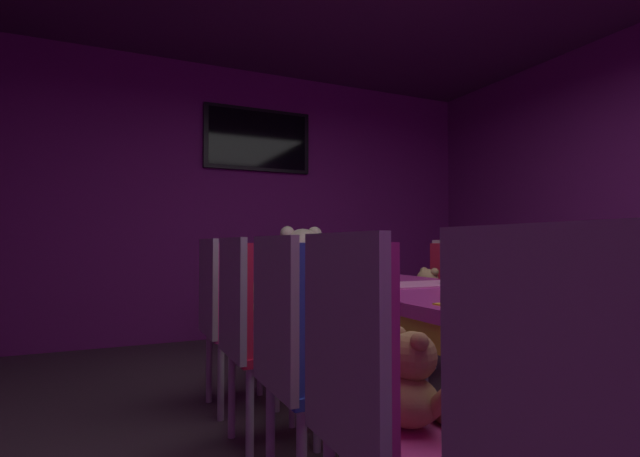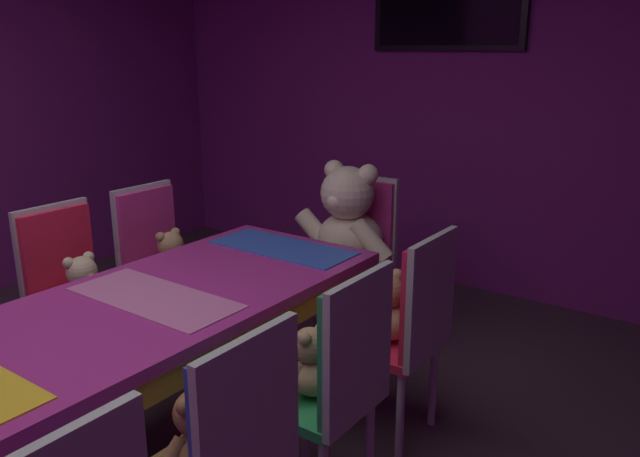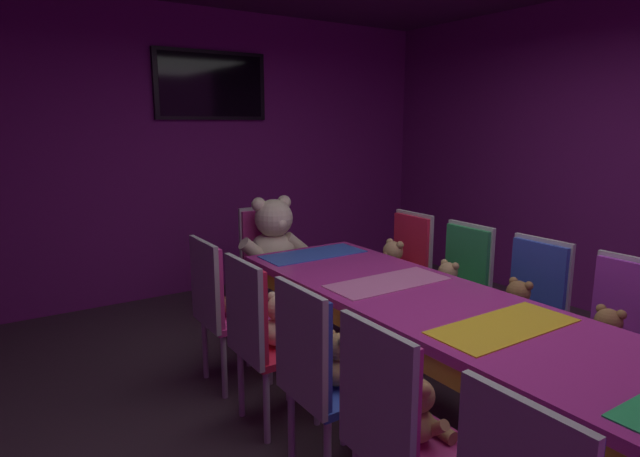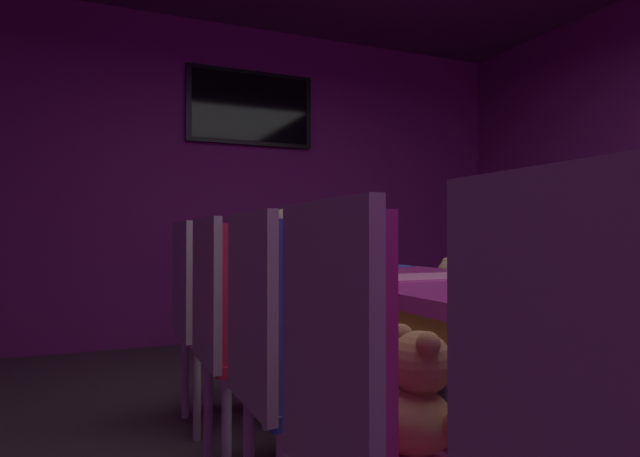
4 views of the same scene
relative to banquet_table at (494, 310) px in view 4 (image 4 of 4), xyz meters
name	(u,v)px [view 4 (image 4 of 4)]	position (x,y,z in m)	size (l,w,h in m)	color
wall_back	(248,182)	(0.00, 3.20, 0.74)	(5.20, 0.12, 2.80)	#721E72
banquet_table	(494,310)	(0.00, 0.00, 0.00)	(0.90, 2.97, 0.75)	#B22D8C
chair_left_1	(361,398)	(-0.82, -0.55, -0.06)	(0.42, 0.41, 0.98)	#CC338C
teddy_left_1	(422,401)	(-0.67, -0.55, -0.08)	(0.22, 0.28, 0.27)	#9E7247
chair_left_2	(276,346)	(-0.81, -0.02, -0.06)	(0.42, 0.41, 0.98)	#2D47B2
teddy_left_2	(322,350)	(-0.67, -0.02, -0.08)	(0.22, 0.28, 0.27)	#9E7247
chair_left_3	(226,319)	(-0.83, 0.54, -0.06)	(0.42, 0.41, 0.98)	red
teddy_left_3	(263,319)	(-0.68, 0.54, -0.07)	(0.25, 0.32, 0.30)	beige
chair_left_4	(199,302)	(-0.83, 1.11, -0.06)	(0.42, 0.41, 0.98)	#CC338C
teddy_left_4	(228,303)	(-0.68, 1.11, -0.07)	(0.24, 0.31, 0.29)	tan
teddy_right_2	(629,319)	(0.68, 0.00, -0.07)	(0.24, 0.31, 0.29)	olive
chair_right_3	(544,298)	(0.83, 0.58, -0.06)	(0.42, 0.41, 0.98)	#268C4C
teddy_right_3	(522,303)	(0.68, 0.58, -0.08)	(0.23, 0.30, 0.28)	tan
chair_right_4	(469,288)	(0.82, 1.16, -0.06)	(0.42, 0.41, 0.98)	red
teddy_right_4	(450,289)	(0.68, 1.16, -0.06)	(0.27, 0.34, 0.32)	tan
throne_chair	(293,282)	(0.00, 2.03, -0.06)	(0.41, 0.42, 0.98)	#CC338C
king_teddy_bear	(302,264)	(0.00, 1.86, 0.07)	(0.68, 0.52, 0.64)	beige
wall_tv	(251,108)	(0.00, 3.11, 1.39)	(1.13, 0.06, 0.66)	black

